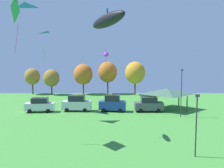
% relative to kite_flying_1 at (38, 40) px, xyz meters
% --- Properties ---
extents(kite_flying_1, '(2.19, 2.82, 3.57)m').
position_rel_kite_flying_1_xyz_m(kite_flying_1, '(0.00, 0.00, 0.00)').
color(kite_flying_1, blue).
extents(kite_flying_3, '(2.92, 3.86, 1.43)m').
position_rel_kite_flying_1_xyz_m(kite_flying_3, '(11.55, -21.77, -0.36)').
color(kite_flying_3, black).
extents(kite_flying_4, '(2.35, 1.63, 0.51)m').
position_rel_kite_flying_1_xyz_m(kite_flying_4, '(0.23, -6.14, 3.74)').
color(kite_flying_4, blue).
extents(kite_flying_5, '(0.67, 2.58, 1.62)m').
position_rel_kite_flying_1_xyz_m(kite_flying_5, '(11.17, -12.58, -2.48)').
color(kite_flying_5, purple).
extents(kite_flying_6, '(0.46, 2.87, 5.77)m').
position_rel_kite_flying_1_xyz_m(kite_flying_6, '(2.33, -14.48, 1.75)').
color(kite_flying_6, green).
extents(parked_car_leftmost, '(4.74, 2.24, 2.30)m').
position_rel_kite_flying_1_xyz_m(parked_car_leftmost, '(0.20, -0.74, -10.37)').
color(parked_car_leftmost, silver).
rests_on(parked_car_leftmost, ground).
extents(parked_car_second_from_left, '(4.74, 2.22, 2.62)m').
position_rel_kite_flying_1_xyz_m(parked_car_second_from_left, '(6.07, -0.08, -10.23)').
color(parked_car_second_from_left, silver).
rests_on(parked_car_second_from_left, ground).
extents(parked_car_third_from_left, '(4.51, 2.42, 2.69)m').
position_rel_kite_flying_1_xyz_m(parked_car_third_from_left, '(11.94, -0.34, -10.21)').
color(parked_car_third_from_left, '#234299').
rests_on(parked_car_third_from_left, ground).
extents(parked_car_rightmost_in_row, '(4.62, 2.13, 2.39)m').
position_rel_kite_flying_1_xyz_m(parked_car_rightmost_in_row, '(17.81, -0.51, -10.34)').
color(parked_car_rightmost_in_row, '#4C5156').
rests_on(parked_car_rightmost_in_row, ground).
extents(park_pavilion, '(7.01, 6.04, 3.60)m').
position_rel_kite_flying_1_xyz_m(park_pavilion, '(21.19, 1.40, -8.43)').
color(park_pavilion, brown).
rests_on(park_pavilion, ground).
extents(light_post_0, '(0.36, 0.20, 5.52)m').
position_rel_kite_flying_1_xyz_m(light_post_0, '(19.12, -18.44, -8.36)').
color(light_post_0, '#2D2D33').
rests_on(light_post_0, ground).
extents(light_post_1, '(0.36, 0.20, 7.04)m').
position_rel_kite_flying_1_xyz_m(light_post_1, '(21.99, -4.07, -7.58)').
color(light_post_1, '#2D2D33').
rests_on(light_post_1, ground).
extents(treeline_tree_0, '(3.65, 3.65, 6.33)m').
position_rel_kite_flying_1_xyz_m(treeline_tree_0, '(-7.57, 19.07, -7.21)').
color(treeline_tree_0, brown).
rests_on(treeline_tree_0, ground).
extents(treeline_tree_1, '(3.80, 3.80, 6.11)m').
position_rel_kite_flying_1_xyz_m(treeline_tree_1, '(-2.67, 18.12, -7.50)').
color(treeline_tree_1, brown).
rests_on(treeline_tree_1, ground).
extents(treeline_tree_2, '(4.58, 4.58, 7.38)m').
position_rel_kite_flying_1_xyz_m(treeline_tree_2, '(4.86, 18.86, -6.66)').
color(treeline_tree_2, brown).
rests_on(treeline_tree_2, ground).
extents(treeline_tree_3, '(4.63, 4.63, 7.89)m').
position_rel_kite_flying_1_xyz_m(treeline_tree_3, '(10.78, 19.86, -6.19)').
color(treeline_tree_3, brown).
rests_on(treeline_tree_3, ground).
extents(treeline_tree_4, '(4.75, 4.75, 7.94)m').
position_rel_kite_flying_1_xyz_m(treeline_tree_4, '(17.33, 17.68, -6.20)').
color(treeline_tree_4, brown).
rests_on(treeline_tree_4, ground).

